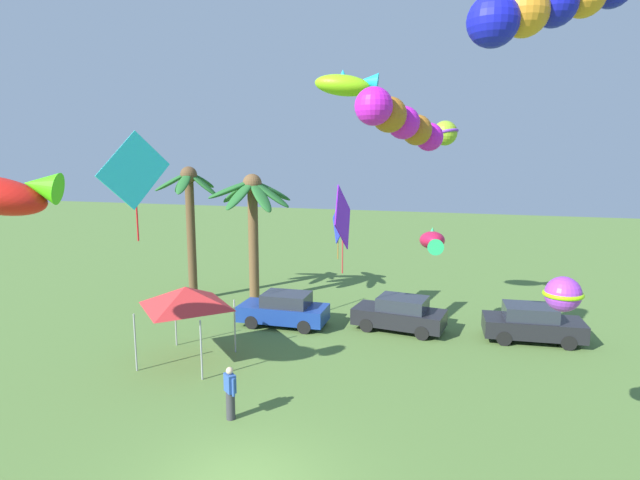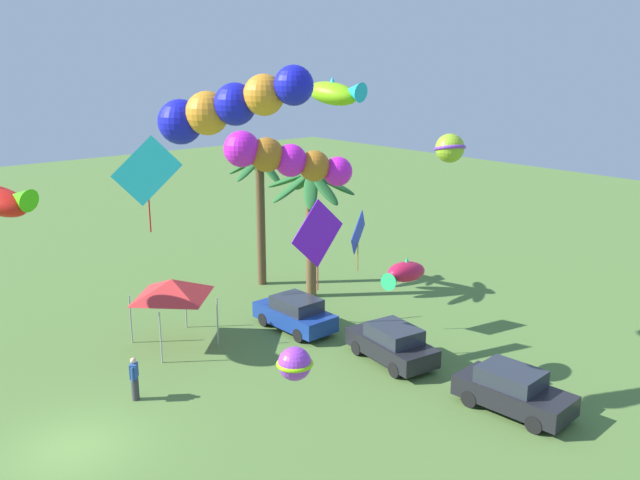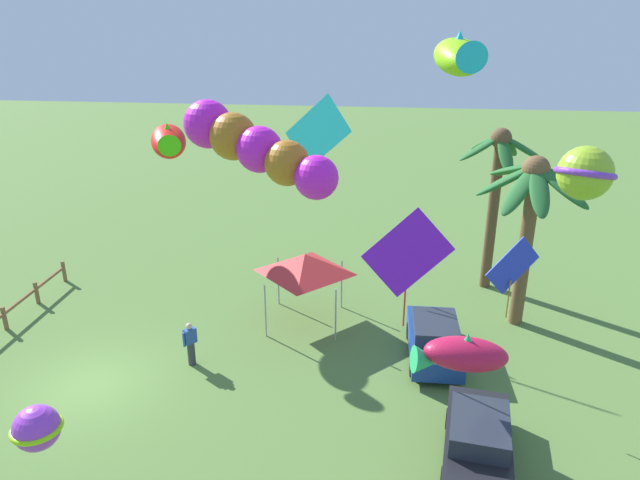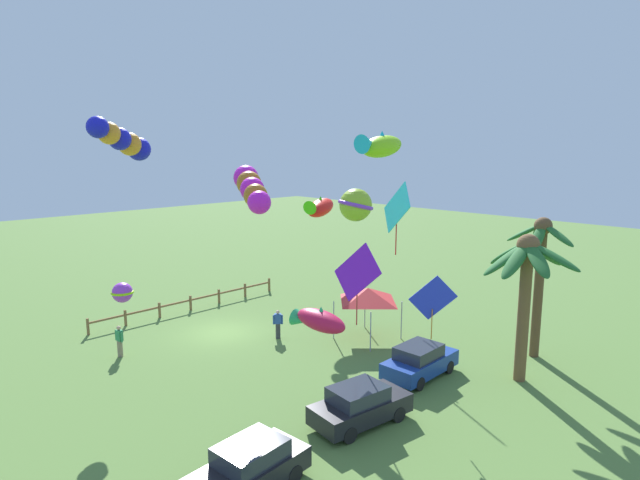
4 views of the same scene
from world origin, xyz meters
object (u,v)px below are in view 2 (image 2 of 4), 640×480
festival_tent (172,288)px  kite_diamond_9 (147,172)px  parked_car_2 (513,391)px  kite_fish_7 (1,200)px  kite_tube_1 (284,159)px  kite_ball_6 (295,364)px  kite_fish_3 (405,273)px  kite_ball_4 (450,148)px  kite_diamond_8 (318,234)px  spectator_0 (134,378)px  kite_diamond_0 (358,233)px  kite_tube_2 (228,107)px  palm_tree_0 (311,198)px  palm_tree_1 (260,190)px  parked_car_1 (295,313)px  parked_car_0 (392,344)px  kite_fish_5 (335,93)px

festival_tent → kite_diamond_9: bearing=173.4°
parked_car_2 → kite_fish_7: bearing=-141.3°
kite_tube_1 → kite_ball_6: 6.91m
kite_fish_3 → kite_ball_4: bearing=83.4°
kite_ball_4 → kite_diamond_9: 12.57m
kite_diamond_8 → kite_diamond_9: bearing=-154.5°
spectator_0 → kite_diamond_0: 10.77m
kite_fish_7 → spectator_0: bearing=22.2°
kite_fish_3 → kite_diamond_9: size_ratio=0.58×
festival_tent → kite_diamond_8: (5.00, 3.59, 2.65)m
kite_diamond_0 → kite_ball_4: bearing=0.3°
kite_ball_4 → spectator_0: bearing=-117.2°
kite_tube_2 → kite_fish_7: kite_tube_2 is taller
kite_ball_6 → festival_tent: bearing=165.3°
kite_diamond_9 → kite_diamond_0: bearing=46.6°
palm_tree_0 → kite_diamond_0: 5.14m
palm_tree_1 → spectator_0: size_ratio=4.40×
palm_tree_1 → kite_fish_3: palm_tree_1 is taller
parked_car_1 → kite_ball_4: 10.35m
palm_tree_0 → kite_fish_3: palm_tree_0 is taller
kite_fish_3 → kite_diamond_9: bearing=-156.6°
parked_car_0 → kite_fish_5: 9.91m
festival_tent → kite_ball_4: kite_ball_4 is taller
kite_diamond_8 → palm_tree_0: bearing=142.0°
kite_diamond_8 → kite_diamond_9: kite_diamond_9 is taller
palm_tree_0 → spectator_0: (4.29, -11.62, -4.21)m
kite_tube_2 → kite_ball_4: bearing=102.9°
parked_car_0 → kite_ball_6: (4.97, -8.80, 3.59)m
palm_tree_0 → kite_fish_3: (9.28, -3.40, -0.85)m
kite_ball_4 → kite_diamond_8: (-3.65, -3.09, -3.37)m
kite_fish_7 → kite_diamond_8: 11.61m
kite_diamond_0 → parked_car_0: bearing=-18.4°
palm_tree_1 → parked_car_2: palm_tree_1 is taller
kite_ball_4 → kite_fish_5: size_ratio=0.57×
kite_ball_4 → kite_diamond_9: bearing=-148.9°
parked_car_1 → kite_ball_4: size_ratio=2.57×
parked_car_1 → kite_tube_2: size_ratio=1.19×
kite_fish_5 → kite_diamond_8: size_ratio=0.76×
parked_car_2 → spectator_0: (-9.04, -9.34, 0.06)m
palm_tree_1 → kite_diamond_9: size_ratio=1.72×
kite_diamond_9 → parked_car_0: bearing=30.6°
palm_tree_1 → kite_fish_3: bearing=-12.1°
kite_diamond_8 → kite_fish_5: bearing=97.2°
palm_tree_1 → kite_fish_5: (8.95, -2.88, 5.31)m
parked_car_0 → kite_ball_4: 7.96m
parked_car_0 → kite_diamond_0: size_ratio=1.56×
palm_tree_0 → palm_tree_1: bearing=-167.5°
kite_diamond_9 → parked_car_1: bearing=48.3°
parked_car_2 → kite_tube_2: 14.19m
spectator_0 → kite_fish_5: size_ratio=0.59×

